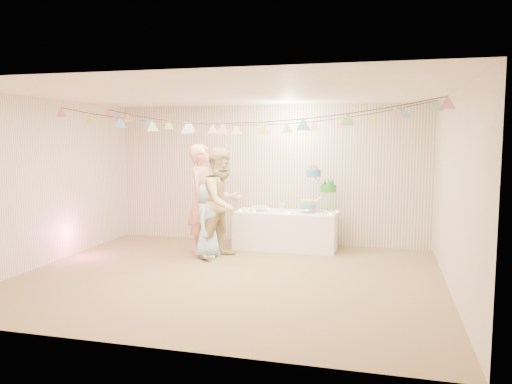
% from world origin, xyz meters
% --- Properties ---
extents(floor, '(6.00, 6.00, 0.00)m').
position_xyz_m(floor, '(0.00, 0.00, 0.00)').
color(floor, olive).
rests_on(floor, ground).
extents(ceiling, '(6.00, 6.00, 0.00)m').
position_xyz_m(ceiling, '(0.00, 0.00, 2.60)').
color(ceiling, silver).
rests_on(ceiling, ground).
extents(back_wall, '(6.00, 6.00, 0.00)m').
position_xyz_m(back_wall, '(0.00, 2.50, 1.30)').
color(back_wall, white).
rests_on(back_wall, ground).
extents(front_wall, '(6.00, 6.00, 0.00)m').
position_xyz_m(front_wall, '(0.00, -2.50, 1.30)').
color(front_wall, white).
rests_on(front_wall, ground).
extents(left_wall, '(5.00, 5.00, 0.00)m').
position_xyz_m(left_wall, '(-3.00, 0.00, 1.30)').
color(left_wall, white).
rests_on(left_wall, ground).
extents(right_wall, '(5.00, 5.00, 0.00)m').
position_xyz_m(right_wall, '(3.00, 0.00, 1.30)').
color(right_wall, white).
rests_on(right_wall, ground).
extents(table, '(1.80, 0.72, 0.68)m').
position_xyz_m(table, '(0.44, 1.99, 0.34)').
color(table, white).
rests_on(table, floor).
extents(cake_stand, '(0.71, 0.41, 0.79)m').
position_xyz_m(cake_stand, '(0.99, 2.04, 1.14)').
color(cake_stand, silver).
rests_on(cake_stand, table).
extents(cake_bottom, '(0.31, 0.31, 0.15)m').
position_xyz_m(cake_bottom, '(0.84, 1.98, 0.84)').
color(cake_bottom, '#28B1BD').
rests_on(cake_bottom, cake_stand).
extents(cake_middle, '(0.27, 0.27, 0.22)m').
position_xyz_m(cake_middle, '(1.17, 2.13, 1.11)').
color(cake_middle, '#23831C').
rests_on(cake_middle, cake_stand).
extents(cake_top_tier, '(0.25, 0.25, 0.19)m').
position_xyz_m(cake_top_tier, '(0.93, 2.01, 1.38)').
color(cake_top_tier, '#3E86C4').
rests_on(cake_top_tier, cake_stand).
extents(platter, '(0.30, 0.30, 0.02)m').
position_xyz_m(platter, '(-0.03, 1.94, 0.76)').
color(platter, white).
rests_on(platter, table).
extents(posy, '(0.12, 0.12, 0.14)m').
position_xyz_m(posy, '(0.35, 2.04, 0.82)').
color(posy, white).
rests_on(posy, table).
extents(person_adult_a, '(0.47, 0.70, 1.88)m').
position_xyz_m(person_adult_a, '(-0.89, 1.34, 0.94)').
color(person_adult_a, '#E49877').
rests_on(person_adult_a, floor).
extents(person_adult_b, '(0.99, 1.09, 1.83)m').
position_xyz_m(person_adult_b, '(-0.46, 1.12, 0.91)').
color(person_adult_b, '#CBB67D').
rests_on(person_adult_b, floor).
extents(person_child, '(0.44, 0.63, 1.25)m').
position_xyz_m(person_child, '(-0.70, 1.07, 0.62)').
color(person_child, '#A7D8EC').
rests_on(person_child, floor).
extents(bunting_back, '(5.60, 1.10, 0.40)m').
position_xyz_m(bunting_back, '(0.00, 1.10, 2.35)').
color(bunting_back, pink).
rests_on(bunting_back, ceiling).
extents(bunting_front, '(5.60, 0.90, 0.36)m').
position_xyz_m(bunting_front, '(0.00, -0.20, 2.32)').
color(bunting_front, '#72A5E5').
rests_on(bunting_front, ceiling).
extents(tealight_0, '(0.04, 0.04, 0.03)m').
position_xyz_m(tealight_0, '(-0.36, 1.84, 0.69)').
color(tealight_0, '#FFD88C').
rests_on(tealight_0, table).
extents(tealight_1, '(0.04, 0.04, 0.03)m').
position_xyz_m(tealight_1, '(0.09, 2.17, 0.69)').
color(tealight_1, '#FFD88C').
rests_on(tealight_1, table).
extents(tealight_2, '(0.04, 0.04, 0.03)m').
position_xyz_m(tealight_2, '(0.54, 1.77, 0.69)').
color(tealight_2, '#FFD88C').
rests_on(tealight_2, table).
extents(tealight_3, '(0.04, 0.04, 0.03)m').
position_xyz_m(tealight_3, '(0.79, 2.21, 0.69)').
color(tealight_3, '#FFD88C').
rests_on(tealight_3, table).
extents(tealight_4, '(0.04, 0.04, 0.03)m').
position_xyz_m(tealight_4, '(1.26, 1.81, 0.69)').
color(tealight_4, '#FFD88C').
rests_on(tealight_4, table).
extents(tealight_5, '(0.04, 0.04, 0.03)m').
position_xyz_m(tealight_5, '(1.34, 2.14, 0.69)').
color(tealight_5, '#FFD88C').
rests_on(tealight_5, table).
extents(tealight_6, '(0.04, 0.04, 0.03)m').
position_xyz_m(tealight_6, '(-0.10, 1.81, 0.69)').
color(tealight_6, '#FFD88C').
rests_on(tealight_6, table).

